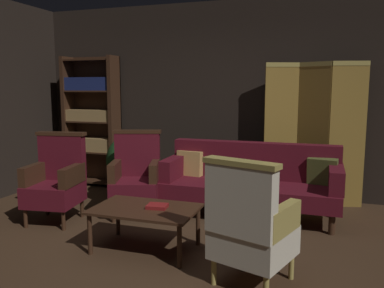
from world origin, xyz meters
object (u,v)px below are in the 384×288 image
(folding_screen, at_px, (313,131))
(potted_plant, at_px, (128,163))
(book_red_leather, at_px, (157,206))
(velvet_couch, at_px, (251,179))
(bookshelf, at_px, (92,119))
(armchair_wing_right, at_px, (56,180))
(armchair_wing_left, at_px, (136,176))
(armchair_gilt_accent, at_px, (250,226))
(coffee_table, at_px, (145,212))

(folding_screen, distance_m, potted_plant, 2.58)
(book_red_leather, bearing_deg, velvet_couch, 63.92)
(folding_screen, bearing_deg, potted_plant, -166.95)
(folding_screen, xyz_separation_m, potted_plant, (-2.47, -0.57, -0.47))
(bookshelf, bearing_deg, potted_plant, -31.75)
(velvet_couch, height_order, armchair_wing_right, armchair_wing_right)
(bookshelf, relative_size, armchair_wing_left, 1.97)
(armchair_wing_left, distance_m, book_red_leather, 1.14)
(armchair_wing_right, distance_m, book_red_leather, 1.53)
(velvet_couch, xyz_separation_m, armchair_gilt_accent, (0.30, -1.77, 0.04))
(bookshelf, xyz_separation_m, coffee_table, (1.92, -2.14, -0.69))
(coffee_table, bearing_deg, armchair_gilt_accent, -19.23)
(velvet_couch, distance_m, armchair_wing_left, 1.42)
(folding_screen, distance_m, coffee_table, 2.67)
(book_red_leather, bearing_deg, armchair_wing_left, 126.59)
(armchair_gilt_accent, xyz_separation_m, book_red_leather, (-0.97, 0.41, -0.05))
(folding_screen, relative_size, armchair_wing_left, 1.83)
(armchair_wing_right, height_order, potted_plant, armchair_wing_right)
(folding_screen, height_order, coffee_table, folding_screen)
(folding_screen, xyz_separation_m, coffee_table, (-1.47, -2.14, -0.61))
(armchair_gilt_accent, height_order, potted_plant, armchair_gilt_accent)
(potted_plant, bearing_deg, book_red_leather, -54.00)
(coffee_table, height_order, armchair_wing_right, armchair_wing_right)
(velvet_couch, distance_m, potted_plant, 1.79)
(armchair_gilt_accent, xyz_separation_m, armchair_wing_left, (-1.65, 1.32, 0.00))
(bookshelf, distance_m, velvet_couch, 2.87)
(armchair_wing_left, bearing_deg, potted_plant, 125.13)
(bookshelf, height_order, armchair_wing_left, bookshelf)
(armchair_wing_right, bearing_deg, folding_screen, 30.90)
(coffee_table, distance_m, book_red_leather, 0.13)
(bookshelf, relative_size, armchair_gilt_accent, 1.97)
(armchair_wing_right, height_order, book_red_leather, armchair_wing_right)
(potted_plant, bearing_deg, velvet_couch, -5.60)
(bookshelf, distance_m, potted_plant, 1.21)
(velvet_couch, xyz_separation_m, coffee_table, (-0.78, -1.39, -0.08))
(velvet_couch, height_order, armchair_gilt_accent, armchair_gilt_accent)
(armchair_gilt_accent, bearing_deg, folding_screen, 81.29)
(bookshelf, relative_size, velvet_couch, 0.97)
(bookshelf, bearing_deg, velvet_couch, -15.37)
(folding_screen, height_order, armchair_gilt_accent, folding_screen)
(folding_screen, height_order, potted_plant, folding_screen)
(folding_screen, relative_size, book_red_leather, 9.99)
(folding_screen, xyz_separation_m, book_red_leather, (-1.36, -2.11, -0.55))
(velvet_couch, relative_size, potted_plant, 2.38)
(folding_screen, relative_size, armchair_gilt_accent, 1.83)
(coffee_table, bearing_deg, armchair_wing_right, 161.60)
(coffee_table, relative_size, armchair_gilt_accent, 0.96)
(bookshelf, bearing_deg, armchair_gilt_accent, -39.94)
(armchair_gilt_accent, xyz_separation_m, potted_plant, (-2.09, 1.95, 0.03))
(folding_screen, height_order, bookshelf, bookshelf)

